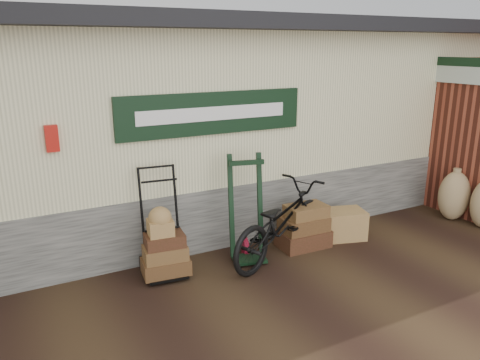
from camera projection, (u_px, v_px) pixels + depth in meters
name	position (u px, v px, depth m)	size (l,w,h in m)	color
ground	(269.00, 274.00, 5.95)	(80.00, 80.00, 0.00)	black
station_building	(185.00, 119.00, 7.83)	(14.40, 4.10, 3.20)	#4C4C47
brick_outbuilding	(452.00, 129.00, 8.72)	(1.71, 4.51, 2.62)	maroon
porter_trolley	(161.00, 221.00, 5.81)	(0.70, 0.52, 1.40)	black
green_barrow	(247.00, 208.00, 6.22)	(0.52, 0.44, 1.43)	black
suitcase_stack	(304.00, 226.00, 6.69)	(0.72, 0.45, 0.64)	#382411
wicker_hamper	(342.00, 224.00, 7.02)	(0.67, 0.43, 0.43)	olive
bicycle	(281.00, 218.00, 6.26)	(1.97, 0.69, 1.15)	black
burlap_sack_left	(454.00, 196.00, 7.71)	(0.52, 0.43, 0.83)	#8A6A4A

